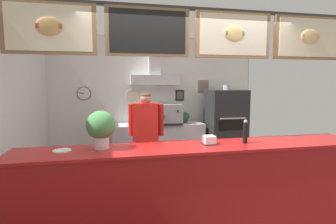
# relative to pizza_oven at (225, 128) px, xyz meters

# --- Properties ---
(ground_plane) EXTENTS (6.60, 6.60, 0.00)m
(ground_plane) POSITION_rel_pizza_oven_xyz_m (-1.41, -2.09, -0.81)
(ground_plane) COLOR #514C47
(back_wall_assembly) EXTENTS (4.46, 2.95, 2.74)m
(back_wall_assembly) POSITION_rel_pizza_oven_xyz_m (-1.41, 0.44, 0.67)
(back_wall_assembly) COLOR gray
(back_wall_assembly) RESTS_ON ground_plane
(service_counter) EXTENTS (3.91, 0.60, 1.09)m
(service_counter) POSITION_rel_pizza_oven_xyz_m (-1.41, -2.43, -0.27)
(service_counter) COLOR maroon
(service_counter) RESTS_ON ground_plane
(back_prep_counter) EXTENTS (1.88, 0.58, 0.92)m
(back_prep_counter) POSITION_rel_pizza_oven_xyz_m (-1.39, 0.26, -0.36)
(back_prep_counter) COLOR silver
(back_prep_counter) RESTS_ON ground_plane
(pizza_oven) EXTENTS (0.76, 0.67, 1.72)m
(pizza_oven) POSITION_rel_pizza_oven_xyz_m (0.00, 0.00, 0.00)
(pizza_oven) COLOR #232326
(pizza_oven) RESTS_ON ground_plane
(shop_worker) EXTENTS (0.54, 0.30, 1.62)m
(shop_worker) POSITION_rel_pizza_oven_xyz_m (-1.81, -1.05, 0.05)
(shop_worker) COLOR #232328
(shop_worker) RESTS_ON ground_plane
(espresso_machine) EXTENTS (0.59, 0.53, 0.41)m
(espresso_machine) POSITION_rel_pizza_oven_xyz_m (-1.21, 0.23, 0.31)
(espresso_machine) COLOR #A3A5AD
(espresso_machine) RESTS_ON back_prep_counter
(potted_basil) EXTENTS (0.19, 0.19, 0.22)m
(potted_basil) POSITION_rel_pizza_oven_xyz_m (-1.74, 0.22, 0.23)
(potted_basil) COLOR #4C4C51
(potted_basil) RESTS_ON back_prep_counter
(potted_rosemary) EXTENTS (0.19, 0.19, 0.22)m
(potted_rosemary) POSITION_rel_pizza_oven_xyz_m (-0.81, 0.26, 0.23)
(potted_rosemary) COLOR #4C4C51
(potted_rosemary) RESTS_ON back_prep_counter
(pepper_grinder) EXTENTS (0.05, 0.05, 0.27)m
(pepper_grinder) POSITION_rel_pizza_oven_xyz_m (-0.85, -2.42, 0.41)
(pepper_grinder) COLOR black
(pepper_grinder) RESTS_ON service_counter
(napkin_holder) EXTENTS (0.16, 0.15, 0.11)m
(napkin_holder) POSITION_rel_pizza_oven_xyz_m (-1.27, -2.38, 0.32)
(napkin_holder) COLOR #262628
(napkin_holder) RESTS_ON service_counter
(condiment_plate) EXTENTS (0.18, 0.18, 0.01)m
(condiment_plate) POSITION_rel_pizza_oven_xyz_m (-2.83, -2.38, 0.28)
(condiment_plate) COLOR white
(condiment_plate) RESTS_ON service_counter
(basil_vase) EXTENTS (0.30, 0.30, 0.40)m
(basil_vase) POSITION_rel_pizza_oven_xyz_m (-2.44, -2.35, 0.50)
(basil_vase) COLOR silver
(basil_vase) RESTS_ON service_counter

